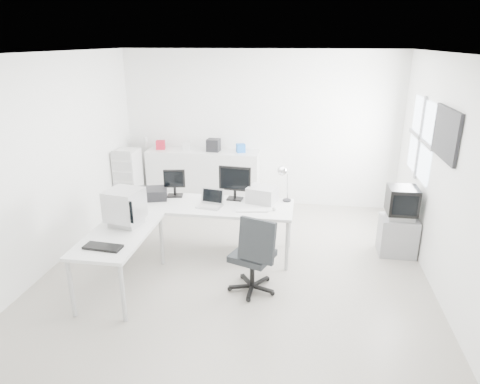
% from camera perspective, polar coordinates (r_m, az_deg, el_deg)
% --- Properties ---
extents(floor, '(5.00, 5.00, 0.01)m').
position_cam_1_polar(floor, '(6.01, -0.30, -9.66)').
color(floor, beige).
rests_on(floor, ground).
extents(ceiling, '(5.00, 5.00, 0.01)m').
position_cam_1_polar(ceiling, '(5.24, -0.35, 18.11)').
color(ceiling, white).
rests_on(ceiling, back_wall).
extents(back_wall, '(5.00, 0.02, 2.80)m').
position_cam_1_polar(back_wall, '(7.87, 2.59, 8.33)').
color(back_wall, white).
rests_on(back_wall, floor).
extents(left_wall, '(0.02, 5.00, 2.80)m').
position_cam_1_polar(left_wall, '(6.34, -23.28, 3.97)').
color(left_wall, white).
rests_on(left_wall, floor).
extents(right_wall, '(0.02, 5.00, 2.80)m').
position_cam_1_polar(right_wall, '(5.65, 25.60, 1.85)').
color(right_wall, white).
rests_on(right_wall, floor).
extents(window, '(0.02, 1.20, 1.10)m').
position_cam_1_polar(window, '(6.72, 22.96, 6.58)').
color(window, white).
rests_on(window, right_wall).
extents(wall_picture, '(0.04, 0.90, 0.60)m').
position_cam_1_polar(wall_picture, '(5.62, 25.78, 7.03)').
color(wall_picture, black).
rests_on(wall_picture, right_wall).
extents(main_desk, '(2.40, 0.80, 0.75)m').
position_cam_1_polar(main_desk, '(6.20, -4.25, -4.86)').
color(main_desk, silver).
rests_on(main_desk, floor).
extents(side_desk, '(0.70, 1.40, 0.75)m').
position_cam_1_polar(side_desk, '(5.53, -15.58, -8.81)').
color(side_desk, silver).
rests_on(side_desk, floor).
extents(drawer_pedestal, '(0.40, 0.50, 0.60)m').
position_cam_1_polar(drawer_pedestal, '(6.17, 2.25, -5.72)').
color(drawer_pedestal, silver).
rests_on(drawer_pedestal, floor).
extents(inkjet_printer, '(0.50, 0.44, 0.15)m').
position_cam_1_polar(inkjet_printer, '(6.36, -11.64, -0.22)').
color(inkjet_printer, black).
rests_on(inkjet_printer, main_desk).
extents(lcd_monitor_small, '(0.34, 0.23, 0.39)m').
position_cam_1_polar(lcd_monitor_small, '(6.36, -8.72, 1.12)').
color(lcd_monitor_small, black).
rests_on(lcd_monitor_small, main_desk).
extents(lcd_monitor_large, '(0.48, 0.23, 0.49)m').
position_cam_1_polar(lcd_monitor_large, '(6.14, -0.69, 1.14)').
color(lcd_monitor_large, black).
rests_on(lcd_monitor_large, main_desk).
extents(laptop, '(0.39, 0.39, 0.22)m').
position_cam_1_polar(laptop, '(5.91, -4.11, -1.00)').
color(laptop, '#B7B7BA').
rests_on(laptop, main_desk).
extents(white_keyboard, '(0.45, 0.20, 0.02)m').
position_cam_1_polar(white_keyboard, '(5.81, 1.59, -2.43)').
color(white_keyboard, silver).
rests_on(white_keyboard, main_desk).
extents(white_mouse, '(0.06, 0.06, 0.06)m').
position_cam_1_polar(white_mouse, '(5.82, 4.59, -2.22)').
color(white_mouse, silver).
rests_on(white_mouse, main_desk).
extents(laser_printer, '(0.46, 0.42, 0.22)m').
position_cam_1_polar(laser_printer, '(6.10, 2.98, -0.31)').
color(laser_printer, '#A2A2A2').
rests_on(laser_printer, main_desk).
extents(desk_lamp, '(0.17, 0.17, 0.46)m').
position_cam_1_polar(desk_lamp, '(6.12, 6.34, 0.81)').
color(desk_lamp, silver).
rests_on(desk_lamp, main_desk).
extents(crt_monitor, '(0.45, 0.45, 0.44)m').
position_cam_1_polar(crt_monitor, '(5.48, -15.10, -2.11)').
color(crt_monitor, '#B7B7BA').
rests_on(crt_monitor, side_desk).
extents(black_keyboard, '(0.44, 0.21, 0.03)m').
position_cam_1_polar(black_keyboard, '(5.03, -17.80, -6.99)').
color(black_keyboard, black).
rests_on(black_keyboard, side_desk).
extents(office_chair, '(0.77, 0.77, 1.04)m').
position_cam_1_polar(office_chair, '(5.22, 1.67, -8.01)').
color(office_chair, '#242628').
rests_on(office_chair, floor).
extents(tv_cabinet, '(0.51, 0.42, 0.56)m').
position_cam_1_polar(tv_cabinet, '(6.59, 20.24, -5.51)').
color(tv_cabinet, gray).
rests_on(tv_cabinet, floor).
extents(crt_tv, '(0.50, 0.48, 0.45)m').
position_cam_1_polar(crt_tv, '(6.40, 20.77, -1.42)').
color(crt_tv, black).
rests_on(crt_tv, tv_cabinet).
extents(sideboard, '(2.06, 0.51, 1.03)m').
position_cam_1_polar(sideboard, '(8.01, -4.86, 1.94)').
color(sideboard, silver).
rests_on(sideboard, floor).
extents(clutter_box_a, '(0.19, 0.17, 0.16)m').
position_cam_1_polar(clutter_box_a, '(8.08, -10.54, 6.20)').
color(clutter_box_a, '#AA182B').
rests_on(clutter_box_a, sideboard).
extents(clutter_box_b, '(0.14, 0.12, 0.14)m').
position_cam_1_polar(clutter_box_b, '(7.93, -7.10, 6.05)').
color(clutter_box_b, silver).
rests_on(clutter_box_b, sideboard).
extents(clutter_box_c, '(0.24, 0.22, 0.22)m').
position_cam_1_polar(clutter_box_c, '(7.80, -3.56, 6.26)').
color(clutter_box_c, black).
rests_on(clutter_box_c, sideboard).
extents(clutter_box_d, '(0.19, 0.18, 0.15)m').
position_cam_1_polar(clutter_box_d, '(7.72, 0.10, 5.88)').
color(clutter_box_d, blue).
rests_on(clutter_box_d, sideboard).
extents(clutter_bottle, '(0.07, 0.07, 0.22)m').
position_cam_1_polar(clutter_bottle, '(8.21, -12.46, 6.50)').
color(clutter_bottle, silver).
rests_on(clutter_bottle, sideboard).
extents(filing_cabinet, '(0.39, 0.46, 1.10)m').
position_cam_1_polar(filing_cabinet, '(7.98, -14.62, 1.56)').
color(filing_cabinet, silver).
rests_on(filing_cabinet, floor).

